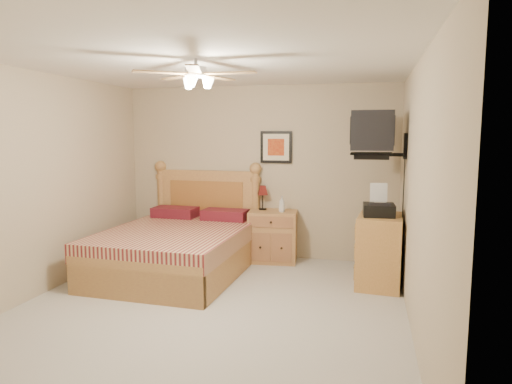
% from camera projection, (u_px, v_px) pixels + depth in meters
% --- Properties ---
extents(floor, '(4.50, 4.50, 0.00)m').
position_uv_depth(floor, '(207.00, 311.00, 4.69)').
color(floor, '#ACA79C').
rests_on(floor, ground).
extents(ceiling, '(4.00, 4.50, 0.04)m').
position_uv_depth(ceiling, '(203.00, 62.00, 4.37)').
color(ceiling, white).
rests_on(ceiling, ground).
extents(wall_back, '(4.00, 0.04, 2.50)m').
position_uv_depth(wall_back, '(258.00, 172.00, 6.70)').
color(wall_back, tan).
rests_on(wall_back, ground).
extents(wall_front, '(4.00, 0.04, 2.50)m').
position_uv_depth(wall_front, '(55.00, 244.00, 2.36)').
color(wall_front, tan).
rests_on(wall_front, ground).
extents(wall_left, '(0.04, 4.50, 2.50)m').
position_uv_depth(wall_left, '(33.00, 185.00, 5.01)').
color(wall_left, tan).
rests_on(wall_left, ground).
extents(wall_right, '(0.04, 4.50, 2.50)m').
position_uv_depth(wall_right, '(417.00, 198.00, 4.05)').
color(wall_right, tan).
rests_on(wall_right, ground).
extents(bed, '(1.72, 2.22, 1.40)m').
position_uv_depth(bed, '(176.00, 221.00, 5.87)').
color(bed, '#A86F48').
rests_on(bed, ground).
extents(nightstand, '(0.71, 0.56, 0.72)m').
position_uv_depth(nightstand, '(273.00, 236.00, 6.51)').
color(nightstand, '#A87A40').
rests_on(nightstand, ground).
extents(table_lamp, '(0.25, 0.25, 0.35)m').
position_uv_depth(table_lamp, '(263.00, 198.00, 6.56)').
color(table_lamp, '#5A110E').
rests_on(table_lamp, nightstand).
extents(lotion_bottle, '(0.09, 0.09, 0.22)m').
position_uv_depth(lotion_bottle, '(282.00, 204.00, 6.37)').
color(lotion_bottle, silver).
rests_on(lotion_bottle, nightstand).
extents(framed_picture, '(0.46, 0.04, 0.46)m').
position_uv_depth(framed_picture, '(276.00, 147.00, 6.57)').
color(framed_picture, black).
rests_on(framed_picture, wall_back).
extents(dresser, '(0.56, 0.76, 0.85)m').
position_uv_depth(dresser, '(380.00, 251.00, 5.44)').
color(dresser, '#A67634').
rests_on(dresser, ground).
extents(fax_machine, '(0.37, 0.40, 0.38)m').
position_uv_depth(fax_machine, '(379.00, 200.00, 5.33)').
color(fax_machine, black).
rests_on(fax_machine, dresser).
extents(magazine_lower, '(0.23, 0.28, 0.02)m').
position_uv_depth(magazine_lower, '(375.00, 211.00, 5.63)').
color(magazine_lower, tan).
rests_on(magazine_lower, dresser).
extents(magazine_upper, '(0.21, 0.29, 0.02)m').
position_uv_depth(magazine_upper, '(375.00, 209.00, 5.63)').
color(magazine_upper, gray).
rests_on(magazine_upper, magazine_lower).
extents(wall_tv, '(0.56, 0.46, 0.58)m').
position_uv_depth(wall_tv, '(385.00, 134.00, 5.33)').
color(wall_tv, black).
rests_on(wall_tv, wall_right).
extents(ceiling_fan, '(1.14, 1.14, 0.28)m').
position_uv_depth(ceiling_fan, '(196.00, 74.00, 4.20)').
color(ceiling_fan, silver).
rests_on(ceiling_fan, ceiling).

